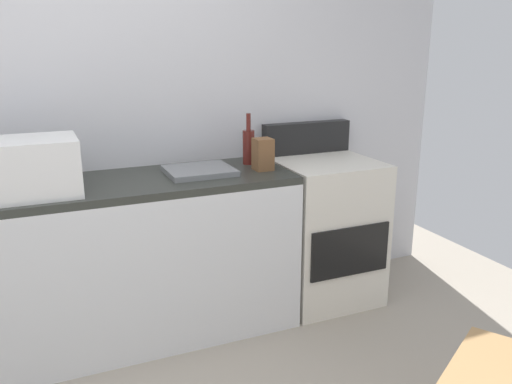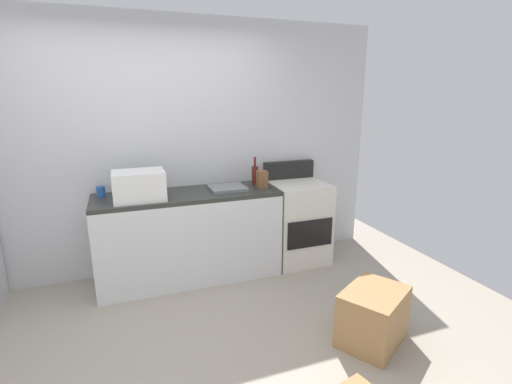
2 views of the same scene
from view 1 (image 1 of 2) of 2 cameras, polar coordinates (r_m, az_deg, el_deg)
The scene contains 7 objects.
wall_back at distance 3.08m, azimuth -21.31°, elevation 9.30°, with size 5.00×0.10×2.60m, color silver.
kitchen_counter at distance 2.98m, azimuth -13.52°, elevation -7.25°, with size 1.80×0.60×0.90m.
stove_oven at distance 3.37m, azimuth 7.31°, elevation -3.84°, with size 0.60×0.61×1.10m.
microwave at distance 2.68m, azimuth -23.51°, elevation 2.44°, with size 0.46×0.34×0.27m, color white.
sink_basin at distance 2.92m, azimuth -6.16°, elevation 2.31°, with size 0.36×0.32×0.03m, color slate.
wine_bottle at distance 3.12m, azimuth -0.81°, elevation 5.04°, with size 0.07×0.07×0.30m.
knife_block at distance 2.97m, azimuth 0.76°, elevation 4.11°, with size 0.10×0.10×0.18m, color brown.
Camera 1 is at (-0.12, -1.51, 1.60)m, focal length 36.98 mm.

